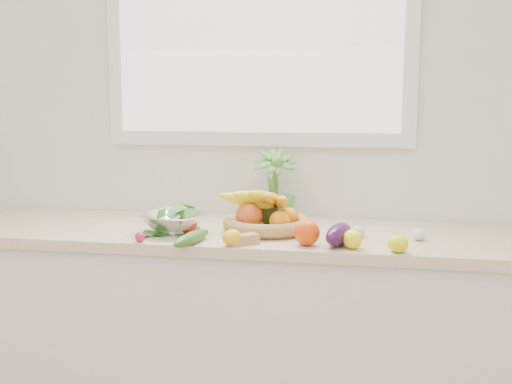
% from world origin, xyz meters
% --- Properties ---
extents(back_wall, '(4.50, 0.02, 2.70)m').
position_xyz_m(back_wall, '(0.00, 2.25, 1.35)').
color(back_wall, white).
rests_on(back_wall, ground).
extents(counter_cabinet, '(2.20, 0.58, 0.86)m').
position_xyz_m(counter_cabinet, '(0.00, 1.95, 0.43)').
color(counter_cabinet, silver).
rests_on(counter_cabinet, ground).
extents(countertop, '(2.24, 0.62, 0.04)m').
position_xyz_m(countertop, '(0.00, 1.95, 0.88)').
color(countertop, beige).
rests_on(countertop, counter_cabinet).
extents(window_frame, '(1.30, 0.03, 1.10)m').
position_xyz_m(window_frame, '(0.00, 2.23, 1.75)').
color(window_frame, white).
rests_on(window_frame, back_wall).
extents(window_pane, '(1.18, 0.01, 0.98)m').
position_xyz_m(window_pane, '(0.00, 2.21, 1.75)').
color(window_pane, white).
rests_on(window_pane, window_frame).
extents(orange_loose, '(0.11, 0.11, 0.09)m').
position_xyz_m(orange_loose, '(0.27, 1.73, 0.94)').
color(orange_loose, '#EB4207').
rests_on(orange_loose, countertop).
extents(lemon_a, '(0.08, 0.09, 0.06)m').
position_xyz_m(lemon_a, '(0.42, 1.71, 0.93)').
color(lemon_a, '#FAF10D').
rests_on(lemon_a, countertop).
extents(lemon_b, '(0.09, 0.09, 0.06)m').
position_xyz_m(lemon_b, '(0.01, 1.67, 0.93)').
color(lemon_b, yellow).
rests_on(lemon_b, countertop).
extents(lemon_c, '(0.10, 0.10, 0.06)m').
position_xyz_m(lemon_c, '(0.57, 1.68, 0.93)').
color(lemon_c, yellow).
rests_on(lemon_c, countertop).
extents(apple, '(0.08, 0.08, 0.08)m').
position_xyz_m(apple, '(-0.19, 1.84, 0.94)').
color(apple, red).
rests_on(apple, countertop).
extents(ginger, '(0.11, 0.11, 0.04)m').
position_xyz_m(ginger, '(0.05, 1.70, 0.92)').
color(ginger, '#B07E58').
rests_on(ginger, countertop).
extents(garlic_a, '(0.07, 0.07, 0.04)m').
position_xyz_m(garlic_a, '(0.65, 1.88, 0.92)').
color(garlic_a, white).
rests_on(garlic_a, countertop).
extents(garlic_b, '(0.06, 0.06, 0.04)m').
position_xyz_m(garlic_b, '(0.14, 1.97, 0.92)').
color(garlic_b, white).
rests_on(garlic_b, countertop).
extents(garlic_c, '(0.06, 0.06, 0.04)m').
position_xyz_m(garlic_c, '(0.44, 1.90, 0.92)').
color(garlic_c, beige).
rests_on(garlic_c, countertop).
extents(eggplant, '(0.12, 0.20, 0.08)m').
position_xyz_m(eggplant, '(0.37, 1.75, 0.94)').
color(eggplant, '#320F38').
rests_on(eggplant, countertop).
extents(cucumber, '(0.10, 0.24, 0.04)m').
position_xyz_m(cucumber, '(-0.13, 1.67, 0.92)').
color(cucumber, '#325E1B').
rests_on(cucumber, countertop).
extents(radish, '(0.05, 0.05, 0.04)m').
position_xyz_m(radish, '(-0.32, 1.67, 0.92)').
color(radish, '#CB194D').
rests_on(radish, countertop).
extents(potted_herb, '(0.21, 0.21, 0.31)m').
position_xyz_m(potted_herb, '(0.09, 2.11, 1.04)').
color(potted_herb, '#4E8D33').
rests_on(potted_herb, countertop).
extents(fruit_basket, '(0.45, 0.45, 0.18)m').
position_xyz_m(fruit_basket, '(0.09, 1.93, 0.95)').
color(fruit_basket, '#A58649').
rests_on(fruit_basket, countertop).
extents(colander_with_spinach, '(0.28, 0.28, 0.12)m').
position_xyz_m(colander_with_spinach, '(-0.25, 1.84, 0.96)').
color(colander_with_spinach, silver).
rests_on(colander_with_spinach, countertop).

